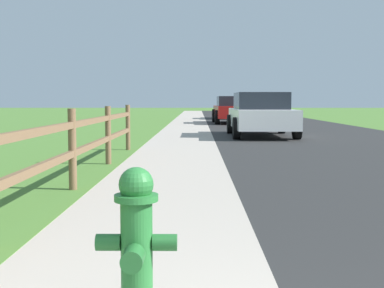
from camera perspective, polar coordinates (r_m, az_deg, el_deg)
ground_plane at (r=26.07m, az=1.73°, el=2.05°), size 120.00×120.00×0.00m
road_asphalt at (r=28.35m, az=8.74°, el=2.22°), size 7.00×66.00×0.01m
curb_concrete at (r=28.17m, az=-4.47°, el=2.25°), size 6.00×66.00×0.01m
grass_verge at (r=28.35m, az=-7.50°, el=2.24°), size 5.00×66.00×0.00m
fire_hydrant at (r=2.88m, az=-6.02°, el=-10.92°), size 0.43×0.37×0.88m
rail_fence at (r=7.35m, az=-12.81°, el=0.15°), size 0.11×11.68×1.12m
parked_suv_white at (r=18.22m, az=7.44°, el=3.25°), size 2.13×4.79×1.49m
parked_car_red at (r=28.37m, az=4.38°, el=3.73°), size 2.08×4.83×1.44m
parked_car_silver at (r=35.45m, az=4.51°, el=3.99°), size 2.23×4.49×1.47m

